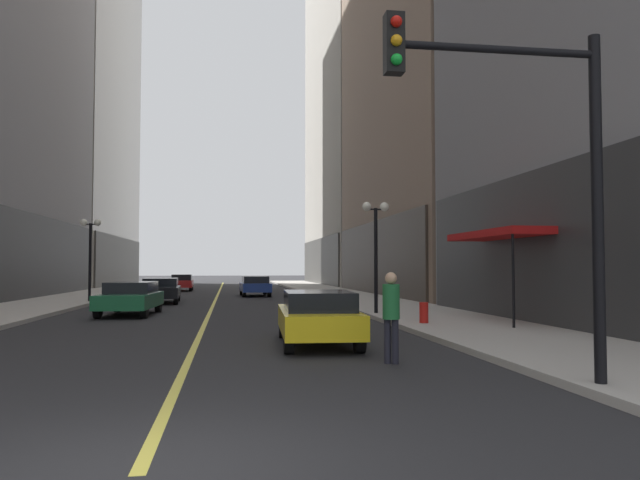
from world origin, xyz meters
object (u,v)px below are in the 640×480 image
(car_black, at_px, (161,289))
(street_lamp_right_mid, at_px, (376,232))
(car_yellow, at_px, (318,316))
(pedestrian_in_green_parka, at_px, (391,310))
(car_green, at_px, (131,297))
(street_lamp_left_far, at_px, (90,241))
(car_blue, at_px, (255,285))
(fire_hydrant_right, at_px, (424,315))
(traffic_light_near_right, at_px, (532,146))
(car_red, at_px, (182,282))

(car_black, xyz_separation_m, street_lamp_right_mid, (9.23, -10.57, 2.53))
(car_yellow, bearing_deg, street_lamp_right_mid, 67.07)
(pedestrian_in_green_parka, bearing_deg, car_green, 117.84)
(street_lamp_left_far, height_order, street_lamp_right_mid, same)
(car_blue, relative_size, fire_hydrant_right, 5.72)
(car_green, xyz_separation_m, fire_hydrant_right, (9.99, -6.58, -0.32))
(car_blue, xyz_separation_m, street_lamp_right_mid, (3.93, -17.64, 2.54))
(car_blue, bearing_deg, car_green, -109.87)
(pedestrian_in_green_parka, relative_size, street_lamp_right_mid, 0.41)
(pedestrian_in_green_parka, bearing_deg, street_lamp_right_mid, 77.87)
(street_lamp_left_far, bearing_deg, fire_hydrant_right, -47.59)
(car_green, xyz_separation_m, traffic_light_near_right, (8.44, -16.65, 3.02))
(street_lamp_left_far, distance_m, fire_hydrant_right, 19.92)
(street_lamp_left_far, height_order, fire_hydrant_right, street_lamp_left_far)
(street_lamp_right_mid, bearing_deg, fire_hydrant_right, -83.41)
(car_black, distance_m, street_lamp_left_far, 4.39)
(car_green, relative_size, car_blue, 1.02)
(car_red, height_order, traffic_light_near_right, traffic_light_near_right)
(traffic_light_near_right, distance_m, fire_hydrant_right, 10.72)
(car_red, relative_size, street_lamp_left_far, 1.02)
(traffic_light_near_right, distance_m, street_lamp_left_far, 27.29)
(car_blue, distance_m, street_lamp_left_far, 11.83)
(car_black, xyz_separation_m, pedestrian_in_green_parka, (6.83, -21.73, 0.34))
(car_yellow, xyz_separation_m, fire_hydrant_right, (3.93, 3.78, -0.32))
(car_red, bearing_deg, car_yellow, -80.46)
(car_black, height_order, street_lamp_right_mid, street_lamp_right_mid)
(traffic_light_near_right, bearing_deg, street_lamp_right_mid, 85.83)
(car_green, distance_m, street_lamp_right_mid, 10.07)
(street_lamp_right_mid, bearing_deg, traffic_light_near_right, -94.17)
(car_yellow, relative_size, traffic_light_near_right, 0.80)
(traffic_light_near_right, xyz_separation_m, street_lamp_right_mid, (1.05, 14.39, -0.49))
(traffic_light_near_right, height_order, street_lamp_right_mid, traffic_light_near_right)
(car_green, bearing_deg, car_blue, 70.13)
(car_red, height_order, fire_hydrant_right, car_red)
(car_yellow, height_order, street_lamp_left_far, street_lamp_left_far)
(car_blue, distance_m, fire_hydrant_right, 22.40)
(car_red, xyz_separation_m, pedestrian_in_green_parka, (7.02, -38.67, 0.34))
(traffic_light_near_right, bearing_deg, car_black, 108.14)
(traffic_light_near_right, height_order, street_lamp_left_far, traffic_light_near_right)
(street_lamp_right_mid, bearing_deg, car_yellow, -112.93)
(car_yellow, height_order, car_green, same)
(car_blue, xyz_separation_m, traffic_light_near_right, (2.88, -32.03, 3.02))
(street_lamp_left_far, bearing_deg, traffic_light_near_right, -64.49)
(street_lamp_left_far, relative_size, street_lamp_right_mid, 1.00)
(car_black, xyz_separation_m, fire_hydrant_right, (9.73, -14.89, -0.32))
(pedestrian_in_green_parka, xyz_separation_m, traffic_light_near_right, (1.35, -3.23, 2.68))
(car_green, distance_m, car_blue, 16.36)
(car_yellow, height_order, car_black, same)
(car_red, bearing_deg, car_blue, -60.92)
(fire_hydrant_right, bearing_deg, car_blue, 101.40)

